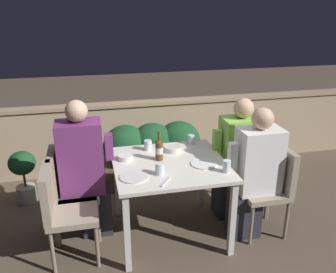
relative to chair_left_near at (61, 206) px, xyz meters
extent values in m
plane|color=brown|center=(0.94, 0.14, -0.51)|extent=(16.00, 16.00, 0.00)
cube|color=tan|center=(0.94, 1.64, -0.09)|extent=(9.00, 0.14, 0.85)
cube|color=#9E8466|center=(0.94, 1.64, 0.35)|extent=(9.00, 0.18, 0.04)
cube|color=silver|center=(0.94, 0.14, 0.20)|extent=(0.98, 0.93, 0.03)
cube|color=silver|center=(0.50, -0.27, -0.16)|extent=(0.05, 0.05, 0.70)
cube|color=silver|center=(1.38, -0.27, -0.16)|extent=(0.05, 0.05, 0.70)
cube|color=silver|center=(0.50, 0.56, -0.16)|extent=(0.05, 0.05, 0.70)
cube|color=silver|center=(1.38, 0.56, -0.16)|extent=(0.05, 0.05, 0.70)
cube|color=brown|center=(0.98, 1.18, -0.37)|extent=(1.15, 0.36, 0.28)
ellipsoid|color=#194723|center=(0.66, 1.18, -0.01)|extent=(0.52, 0.47, 0.49)
ellipsoid|color=#194723|center=(0.98, 1.18, -0.01)|extent=(0.52, 0.47, 0.49)
ellipsoid|color=#194723|center=(1.29, 1.18, -0.01)|extent=(0.52, 0.47, 0.49)
cube|color=gray|center=(0.09, 0.00, -0.09)|extent=(0.41, 0.41, 0.05)
cube|color=gray|center=(-0.09, 0.00, 0.13)|extent=(0.06, 0.41, 0.40)
cylinder|color=#7F705B|center=(-0.08, -0.17, -0.31)|extent=(0.03, 0.03, 0.40)
cylinder|color=#7F705B|center=(0.26, -0.17, -0.31)|extent=(0.03, 0.03, 0.40)
cylinder|color=#7F705B|center=(-0.08, 0.17, -0.31)|extent=(0.03, 0.03, 0.40)
cylinder|color=#7F705B|center=(0.26, 0.17, -0.31)|extent=(0.03, 0.03, 0.40)
cube|color=gray|center=(0.11, 0.33, -0.09)|extent=(0.41, 0.41, 0.05)
cube|color=gray|center=(-0.07, 0.33, 0.13)|extent=(0.06, 0.41, 0.40)
cylinder|color=#7F705B|center=(-0.06, 0.16, -0.31)|extent=(0.03, 0.03, 0.40)
cylinder|color=#7F705B|center=(0.28, 0.16, -0.31)|extent=(0.03, 0.03, 0.40)
cylinder|color=#7F705B|center=(-0.06, 0.51, -0.31)|extent=(0.03, 0.03, 0.40)
cylinder|color=#7F705B|center=(0.28, 0.51, -0.31)|extent=(0.03, 0.03, 0.40)
cube|color=#282833|center=(0.28, 0.33, -0.29)|extent=(0.27, 0.23, 0.45)
cube|color=#6B2D66|center=(0.18, 0.33, 0.26)|extent=(0.39, 0.26, 0.66)
cube|color=#6B2D66|center=(0.43, 0.33, 0.34)|extent=(0.07, 0.07, 0.24)
sphere|color=tan|center=(0.18, 0.33, 0.68)|extent=(0.19, 0.19, 0.19)
cube|color=gray|center=(1.78, -0.01, -0.09)|extent=(0.41, 0.41, 0.05)
cube|color=gray|center=(1.96, -0.01, 0.13)|extent=(0.06, 0.41, 0.40)
cylinder|color=#7F705B|center=(1.60, -0.18, -0.31)|extent=(0.03, 0.03, 0.40)
cylinder|color=#7F705B|center=(1.95, -0.18, -0.31)|extent=(0.03, 0.03, 0.40)
cylinder|color=#7F705B|center=(1.60, 0.16, -0.31)|extent=(0.03, 0.03, 0.40)
cylinder|color=#7F705B|center=(1.95, 0.16, -0.31)|extent=(0.03, 0.03, 0.40)
cube|color=#282833|center=(1.61, -0.01, -0.29)|extent=(0.26, 0.23, 0.45)
cube|color=white|center=(1.71, -0.01, 0.23)|extent=(0.38, 0.26, 0.59)
cube|color=white|center=(1.46, -0.01, 0.30)|extent=(0.07, 0.07, 0.24)
sphere|color=tan|center=(1.71, -0.01, 0.62)|extent=(0.19, 0.19, 0.19)
cube|color=gray|center=(1.76, 0.33, -0.09)|extent=(0.41, 0.41, 0.05)
cube|color=gray|center=(1.94, 0.33, 0.13)|extent=(0.06, 0.41, 0.40)
cylinder|color=#7F705B|center=(1.59, 0.16, -0.31)|extent=(0.03, 0.03, 0.40)
cylinder|color=#7F705B|center=(1.93, 0.16, -0.31)|extent=(0.03, 0.03, 0.40)
cylinder|color=#7F705B|center=(1.59, 0.51, -0.31)|extent=(0.03, 0.03, 0.40)
cylinder|color=#7F705B|center=(1.93, 0.51, -0.31)|extent=(0.03, 0.03, 0.40)
cube|color=#282833|center=(1.59, 0.33, -0.29)|extent=(0.27, 0.23, 0.45)
cube|color=#8CCC4C|center=(1.69, 0.33, 0.23)|extent=(0.38, 0.26, 0.58)
cube|color=#8CCC4C|center=(1.44, 0.33, 0.30)|extent=(0.07, 0.07, 0.24)
sphere|color=tan|center=(1.69, 0.33, 0.61)|extent=(0.19, 0.19, 0.19)
cylinder|color=brown|center=(0.86, 0.23, 0.30)|extent=(0.07, 0.07, 0.17)
cylinder|color=beige|center=(0.86, 0.23, 0.31)|extent=(0.07, 0.07, 0.06)
cone|color=brown|center=(0.86, 0.23, 0.40)|extent=(0.07, 0.07, 0.03)
cylinder|color=brown|center=(0.86, 0.23, 0.45)|extent=(0.03, 0.03, 0.07)
cylinder|color=white|center=(1.22, 0.05, 0.22)|extent=(0.23, 0.23, 0.01)
cylinder|color=silver|center=(0.59, -0.06, 0.22)|extent=(0.23, 0.23, 0.01)
cylinder|color=beige|center=(1.02, 0.39, 0.24)|extent=(0.16, 0.16, 0.05)
torus|color=beige|center=(1.02, 0.39, 0.26)|extent=(0.16, 0.16, 0.01)
cylinder|color=silver|center=(0.57, 0.30, 0.24)|extent=(0.13, 0.13, 0.04)
torus|color=silver|center=(0.57, 0.30, 0.26)|extent=(0.13, 0.13, 0.01)
cylinder|color=silver|center=(0.80, 0.47, 0.27)|extent=(0.07, 0.07, 0.10)
cylinder|color=silver|center=(1.25, 0.53, 0.26)|extent=(0.07, 0.07, 0.09)
cylinder|color=silver|center=(1.36, -0.14, 0.27)|extent=(0.07, 0.07, 0.10)
cylinder|color=silver|center=(0.81, -0.06, 0.27)|extent=(0.07, 0.07, 0.10)
cube|color=silver|center=(0.82, -0.20, 0.22)|extent=(0.12, 0.15, 0.01)
cylinder|color=#B2A899|center=(-0.45, 1.04, -0.42)|extent=(0.20, 0.20, 0.18)
cylinder|color=#47331E|center=(-0.45, 1.04, -0.25)|extent=(0.02, 0.02, 0.17)
ellipsoid|color=#194723|center=(-0.45, 1.04, -0.05)|extent=(0.28, 0.28, 0.25)
camera|label=1|loc=(0.29, -2.61, 1.54)|focal=38.00mm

